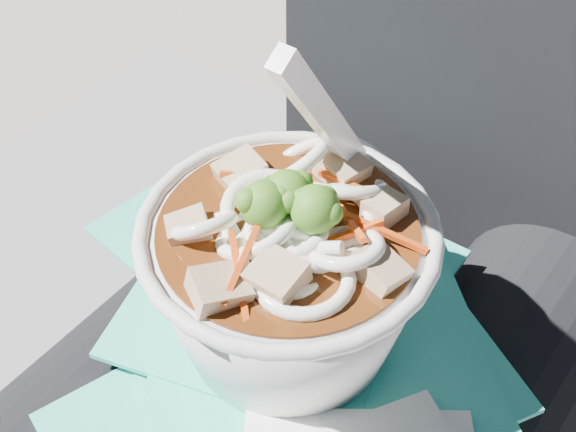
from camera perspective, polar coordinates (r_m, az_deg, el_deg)
The scene contains 3 objects.
person_body at distance 0.60m, azimuth 4.95°, elevation -8.93°, with size 0.34×0.94×1.02m.
plastic_bag at distance 0.51m, azimuth 0.10°, elevation -10.44°, with size 0.35×0.33×0.02m.
udon_bowl at distance 0.46m, azimuth 0.04°, elevation -3.83°, with size 0.18×0.18×0.21m.
Camera 1 is at (0.17, -0.22, 1.05)m, focal length 50.00 mm.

